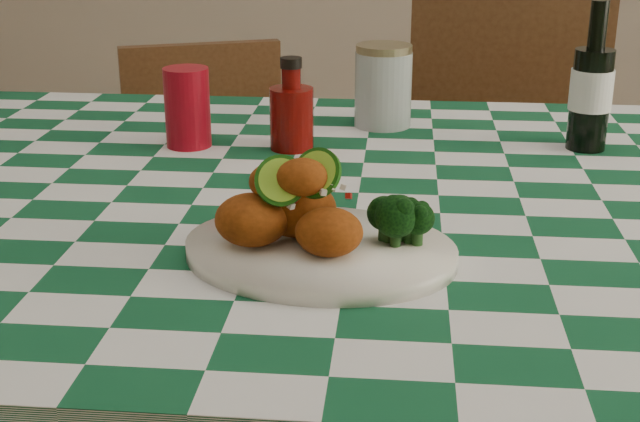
# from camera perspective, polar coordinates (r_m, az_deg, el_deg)

# --- Properties ---
(plate) EXTENTS (0.32, 0.27, 0.02)m
(plate) POSITION_cam_1_polar(r_m,az_deg,el_deg) (0.95, 0.00, -2.60)
(plate) COLOR white
(plate) RESTS_ON dining_table
(fried_chicken_pile) EXTENTS (0.15, 0.11, 0.09)m
(fried_chicken_pile) POSITION_cam_1_polar(r_m,az_deg,el_deg) (0.93, -1.06, 0.61)
(fried_chicken_pile) COLOR #923C0E
(fried_chicken_pile) RESTS_ON plate
(broccoli_side) EXTENTS (0.08, 0.08, 0.06)m
(broccoli_side) POSITION_cam_1_polar(r_m,az_deg,el_deg) (0.94, 5.18, -0.37)
(broccoli_side) COLOR black
(broccoli_side) RESTS_ON plate
(red_tumbler) EXTENTS (0.07, 0.07, 0.12)m
(red_tumbler) POSITION_cam_1_polar(r_m,az_deg,el_deg) (1.36, -8.48, 6.57)
(red_tumbler) COLOR maroon
(red_tumbler) RESTS_ON dining_table
(ketchup_bottle) EXTENTS (0.07, 0.07, 0.14)m
(ketchup_bottle) POSITION_cam_1_polar(r_m,az_deg,el_deg) (1.33, -1.84, 6.87)
(ketchup_bottle) COLOR #5E0704
(ketchup_bottle) RESTS_ON dining_table
(mason_jar) EXTENTS (0.10, 0.10, 0.13)m
(mason_jar) POSITION_cam_1_polar(r_m,az_deg,el_deg) (1.46, 4.06, 8.00)
(mason_jar) COLOR #B2BCBA
(mason_jar) RESTS_ON dining_table
(beer_bottle) EXTENTS (0.08, 0.08, 0.22)m
(beer_bottle) POSITION_cam_1_polar(r_m,az_deg,el_deg) (1.38, 17.05, 8.24)
(beer_bottle) COLOR black
(beer_bottle) RESTS_ON dining_table
(wooden_chair_left) EXTENTS (0.49, 0.50, 0.81)m
(wooden_chair_left) POSITION_cam_1_polar(r_m,az_deg,el_deg) (2.04, -6.47, -1.49)
(wooden_chair_left) COLOR #472814
(wooden_chair_left) RESTS_ON ground
(wooden_chair_right) EXTENTS (0.52, 0.54, 0.98)m
(wooden_chair_right) POSITION_cam_1_polar(r_m,az_deg,el_deg) (1.97, 10.96, 0.06)
(wooden_chair_right) COLOR #472814
(wooden_chair_right) RESTS_ON ground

